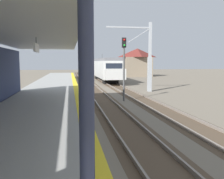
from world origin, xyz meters
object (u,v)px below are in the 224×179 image
approaching_train (105,68)px  rail_signal_post (124,62)px  distant_trackside_house (137,62)px  catenary_pylon_far_side (147,59)px

approaching_train → rail_signal_post: bearing=-94.3°
approaching_train → rail_signal_post: (-1.70, -22.62, 1.02)m
approaching_train → distant_trackside_house: (9.38, 13.02, 1.16)m
distant_trackside_house → approaching_train: bearing=-125.8°
catenary_pylon_far_side → distant_trackside_house: (7.13, 29.52, -0.27)m
rail_signal_post → distant_trackside_house: bearing=72.7°
approaching_train → rail_signal_post: 22.71m
approaching_train → rail_signal_post: rail_signal_post is taller
approaching_train → distant_trackside_house: 16.09m
approaching_train → distant_trackside_house: distant_trackside_house is taller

